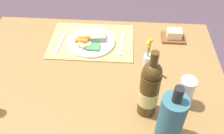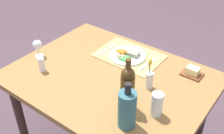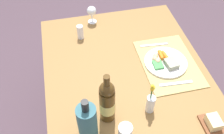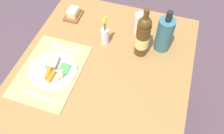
# 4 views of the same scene
# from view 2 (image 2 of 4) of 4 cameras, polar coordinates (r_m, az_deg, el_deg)

# --- Properties ---
(dining_table) EXTENTS (1.26, 0.96, 0.72)m
(dining_table) POSITION_cam_2_polar(r_m,az_deg,el_deg) (1.83, -0.42, -3.96)
(dining_table) COLOR olive
(dining_table) RESTS_ON ground_plane
(placemat) EXTENTS (0.46, 0.33, 0.01)m
(placemat) POSITION_cam_2_polar(r_m,az_deg,el_deg) (1.98, 3.52, 2.36)
(placemat) COLOR tan
(placemat) RESTS_ON dining_table
(dinner_plate) EXTENTS (0.26, 0.26, 0.04)m
(dinner_plate) POSITION_cam_2_polar(r_m,az_deg,el_deg) (1.96, 3.15, 2.45)
(dinner_plate) COLOR white
(dinner_plate) RESTS_ON placemat
(fork) EXTENTS (0.03, 0.20, 0.00)m
(fork) POSITION_cam_2_polar(r_m,az_deg,el_deg) (1.89, 7.35, 0.60)
(fork) COLOR silver
(fork) RESTS_ON placemat
(knife) EXTENTS (0.03, 0.18, 0.00)m
(knife) POSITION_cam_2_polar(r_m,az_deg,el_deg) (2.04, -0.98, 3.61)
(knife) COLOR silver
(knife) RESTS_ON placemat
(wine_glass) EXTENTS (0.07, 0.07, 0.13)m
(wine_glass) POSITION_cam_2_polar(r_m,az_deg,el_deg) (2.00, -15.11, 4.34)
(wine_glass) COLOR white
(wine_glass) RESTS_ON dining_table
(butter_dish) EXTENTS (0.13, 0.10, 0.06)m
(butter_dish) POSITION_cam_2_polar(r_m,az_deg,el_deg) (1.85, 16.21, -1.01)
(butter_dish) COLOR brown
(butter_dish) RESTS_ON dining_table
(salt_shaker) EXTENTS (0.04, 0.04, 0.10)m
(salt_shaker) POSITION_cam_2_polar(r_m,az_deg,el_deg) (1.86, -14.27, 0.50)
(salt_shaker) COLOR white
(salt_shaker) RESTS_ON dining_table
(water_tumbler) EXTENTS (0.06, 0.06, 0.14)m
(water_tumbler) POSITION_cam_2_polar(r_m,az_deg,el_deg) (1.50, 9.18, -7.85)
(water_tumbler) COLOR silver
(water_tumbler) RESTS_ON dining_table
(wine_bottle) EXTENTS (0.08, 0.08, 0.32)m
(wine_bottle) POSITION_cam_2_polar(r_m,az_deg,el_deg) (1.48, 3.18, -4.50)
(wine_bottle) COLOR #4B3212
(wine_bottle) RESTS_ON dining_table
(cooler_bottle) EXTENTS (0.09, 0.09, 0.27)m
(cooler_bottle) POSITION_cam_2_polar(r_m,az_deg,el_deg) (1.39, 3.14, -8.64)
(cooler_bottle) COLOR #34656E
(cooler_bottle) RESTS_ON dining_table
(flower_vase) EXTENTS (0.05, 0.05, 0.21)m
(flower_vase) POSITION_cam_2_polar(r_m,az_deg,el_deg) (1.66, 7.70, -2.38)
(flower_vase) COLOR silver
(flower_vase) RESTS_ON dining_table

